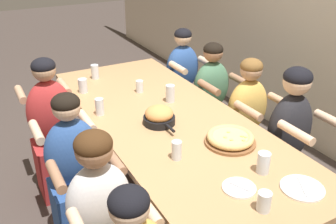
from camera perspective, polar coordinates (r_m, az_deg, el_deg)
The scene contains 20 objects.
ground_plane at distance 3.19m, azimuth 0.00°, elevation -13.45°, with size 18.00×18.00×0.00m, color #423833.
dining_table at distance 2.79m, azimuth 0.00°, elevation -2.14°, with size 2.63×1.03×0.78m.
pizza_board_main at distance 2.46m, azimuth 9.46°, elevation -4.01°, with size 0.33×0.33×0.06m.
skillet_bowl at distance 2.66m, azimuth -1.35°, elevation -0.63°, with size 0.33×0.23×0.13m.
empty_plate_a at distance 2.09m, azimuth 10.76°, elevation -11.28°, with size 0.18×0.18×0.02m.
empty_plate_b at distance 2.17m, azimuth 19.77°, elevation -10.86°, with size 0.23×0.23×0.02m.
drinking_glass_a at distance 2.21m, azimuth 14.33°, elevation -7.64°, with size 0.07×0.07×0.13m.
drinking_glass_b at distance 3.54m, azimuth -11.06°, elevation 5.91°, with size 0.07×0.07×0.13m.
drinking_glass_c at distance 1.95m, azimuth 14.42°, elevation -13.19°, with size 0.07×0.07×0.11m.
drinking_glass_d at distance 3.25m, azimuth -12.84°, elevation 3.82°, with size 0.08×0.08×0.12m.
drinking_glass_e at distance 2.26m, azimuth 1.32°, elevation -6.00°, with size 0.06×0.06×0.12m.
drinking_glass_f at distance 2.83m, azimuth -10.39°, elevation 0.79°, with size 0.06×0.06×0.13m.
drinking_glass_g at distance 2.99m, azimuth 0.35°, elevation 2.65°, with size 0.07×0.07×0.14m.
drinking_glass_h at distance 3.19m, azimuth -4.34°, elevation 3.81°, with size 0.06×0.06×0.10m.
diner_far_left at distance 4.02m, azimuth 2.19°, elevation 3.94°, with size 0.51×0.40×1.14m.
diner_far_center at distance 3.24m, azimuth 11.71°, elevation -2.49°, with size 0.51×0.40×1.13m.
diner_far_midleft at distance 3.61m, azimuth 6.48°, elevation 0.99°, with size 0.51×0.40×1.12m.
diner_near_center at distance 2.65m, azimuth -13.92°, elevation -9.75°, with size 0.51×0.40×1.14m.
diner_near_midleft at distance 3.15m, azimuth -16.99°, elevation -3.44°, with size 0.51×0.40×1.19m.
diner_far_midright at distance 2.93m, azimuth 17.59°, elevation -5.59°, with size 0.51×0.40×1.20m.
Camera 1 is at (2.16, -1.16, 2.04)m, focal length 40.00 mm.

